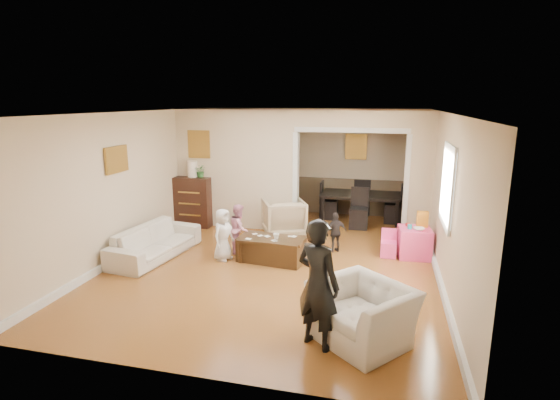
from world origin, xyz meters
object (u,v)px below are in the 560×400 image
(child_kneel_b, at_px, (239,228))
(coffee_table, at_px, (271,249))
(table_lamp, at_px, (192,169))
(dining_table, at_px, (361,207))
(child_kneel_a, at_px, (223,235))
(armchair_back, at_px, (284,217))
(coffee_cup, at_px, (276,236))
(child_toddler, at_px, (336,232))
(play_table, at_px, (414,242))
(armchair_front, at_px, (362,313))
(sofa, at_px, (155,242))
(dresser, at_px, (194,201))
(adult_person, at_px, (318,284))
(cyan_cup, at_px, (410,227))

(child_kneel_b, bearing_deg, coffee_table, -126.13)
(table_lamp, height_order, dining_table, table_lamp)
(dining_table, relative_size, child_kneel_a, 1.97)
(armchair_back, height_order, table_lamp, table_lamp)
(coffee_cup, distance_m, child_toddler, 1.25)
(play_table, height_order, child_kneel_b, child_kneel_b)
(armchair_front, height_order, dining_table, armchair_front)
(play_table, bearing_deg, child_kneel_b, -170.69)
(sofa, distance_m, armchair_back, 2.68)
(coffee_table, bearing_deg, child_toddler, 35.54)
(table_lamp, xyz_separation_m, dining_table, (3.65, 1.32, -0.98))
(armchair_front, height_order, child_kneel_a, child_kneel_a)
(armchair_back, height_order, child_kneel_b, child_kneel_b)
(dresser, height_order, coffee_cup, dresser)
(child_kneel_b, bearing_deg, adult_person, -158.66)
(armchair_front, distance_m, dresser, 5.66)
(child_kneel_a, height_order, child_kneel_b, child_kneel_a)
(dresser, height_order, cyan_cup, dresser)
(play_table, bearing_deg, adult_person, -110.84)
(sofa, height_order, adult_person, adult_person)
(coffee_table, height_order, cyan_cup, cyan_cup)
(dresser, relative_size, cyan_cup, 14.07)
(table_lamp, relative_size, coffee_table, 0.31)
(coffee_cup, distance_m, child_kneel_a, 0.96)
(play_table, bearing_deg, armchair_front, -103.85)
(dresser, xyz_separation_m, play_table, (4.75, -0.92, -0.29))
(armchair_front, xyz_separation_m, coffee_cup, (-1.61, 2.22, 0.13))
(cyan_cup, bearing_deg, play_table, 26.57)
(armchair_back, relative_size, child_kneel_a, 0.90)
(dresser, xyz_separation_m, child_toddler, (3.32, -0.99, -0.18))
(cyan_cup, distance_m, child_kneel_b, 3.11)
(armchair_back, height_order, adult_person, adult_person)
(armchair_back, height_order, coffee_table, armchair_back)
(cyan_cup, bearing_deg, dresser, 168.21)
(child_toddler, bearing_deg, coffee_table, 2.61)
(adult_person, bearing_deg, child_toddler, -57.98)
(sofa, xyz_separation_m, child_kneel_a, (1.27, 0.14, 0.19))
(armchair_front, bearing_deg, table_lamp, 174.94)
(play_table, bearing_deg, child_toddler, -177.18)
(child_toddler, bearing_deg, armchair_back, -65.84)
(table_lamp, relative_size, child_toddler, 0.47)
(armchair_back, bearing_deg, sofa, 16.82)
(child_kneel_a, bearing_deg, cyan_cup, -57.00)
(sofa, relative_size, armchair_front, 1.81)
(armchair_front, relative_size, play_table, 1.90)
(coffee_cup, height_order, child_toddler, child_toddler)
(dresser, relative_size, child_kneel_b, 1.22)
(armchair_back, xyz_separation_m, child_kneel_b, (-0.57, -1.21, 0.08))
(sofa, distance_m, cyan_cup, 4.62)
(sofa, xyz_separation_m, adult_person, (3.32, -2.21, 0.49))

